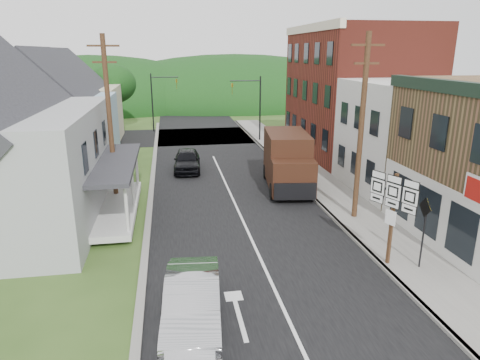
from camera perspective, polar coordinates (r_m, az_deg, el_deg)
name	(u,v)px	position (r m, az deg, el deg)	size (l,w,h in m)	color
ground	(260,259)	(17.75, 2.71, -10.46)	(120.00, 120.00, 0.00)	#2D4719
road	(227,186)	(26.90, -1.78, -0.82)	(9.00, 90.00, 0.02)	black
cross_road	(204,136)	(43.32, -4.86, 5.88)	(60.00, 9.00, 0.02)	black
sidewalk_right	(328,190)	(26.46, 11.60, -1.30)	(2.80, 55.00, 0.15)	slate
curb_right	(306,191)	(26.01, 8.82, -1.46)	(0.20, 55.00, 0.15)	slate
curb_left	(150,200)	(24.79, -11.85, -2.58)	(0.30, 55.00, 0.12)	slate
storefront_white	(420,137)	(27.67, 22.91, 5.30)	(8.00, 7.00, 6.50)	silver
storefront_red	(355,93)	(35.74, 15.12, 11.17)	(8.00, 12.00, 10.00)	maroon
house_blue	(61,116)	(33.58, -22.71, 7.89)	(7.14, 8.16, 7.28)	#89A4BA
house_cream	(78,102)	(42.43, -20.77, 9.69)	(7.14, 8.16, 7.28)	beige
utility_pole_right	(361,127)	(21.24, 15.87, 6.75)	(1.60, 0.26, 9.00)	#472D19
utility_pole_left	(110,120)	(23.87, -16.99, 7.70)	(1.60, 0.26, 9.00)	#472D19
traffic_signal_right	(253,101)	(39.92, 1.71, 10.46)	(2.87, 0.20, 6.00)	black
traffic_signal_left	(159,95)	(46.13, -10.79, 11.02)	(2.87, 0.20, 6.00)	black
tree_left_d	(113,84)	(47.85, -16.60, 12.19)	(4.80, 4.80, 6.94)	#382616
forested_ridge	(189,104)	(70.97, -6.82, 10.04)	(90.00, 30.00, 16.00)	#10330F
silver_sedan	(192,303)	(13.61, -6.36, -15.93)	(1.66, 4.75, 1.57)	#AEAEB3
dark_sedan	(187,160)	(30.43, -7.06, 2.62)	(1.79, 4.45, 1.52)	black
delivery_van	(288,161)	(26.20, 6.38, 2.50)	(3.21, 6.33, 3.39)	black
route_sign_cluster	(392,207)	(17.13, 19.67, -3.35)	(0.88, 1.94, 3.64)	#472D19
warning_sign	(424,223)	(17.46, 23.33, -5.32)	(0.11, 0.78, 2.83)	black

